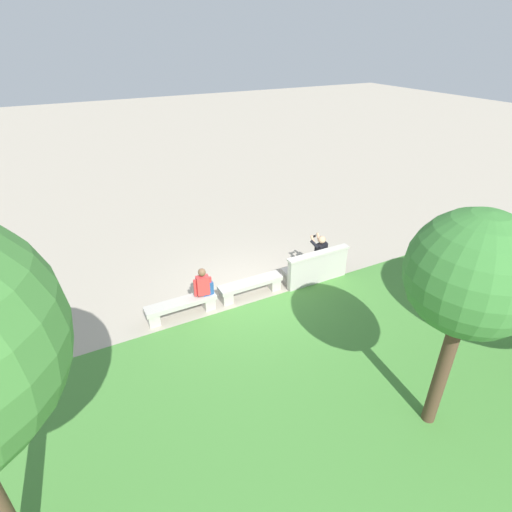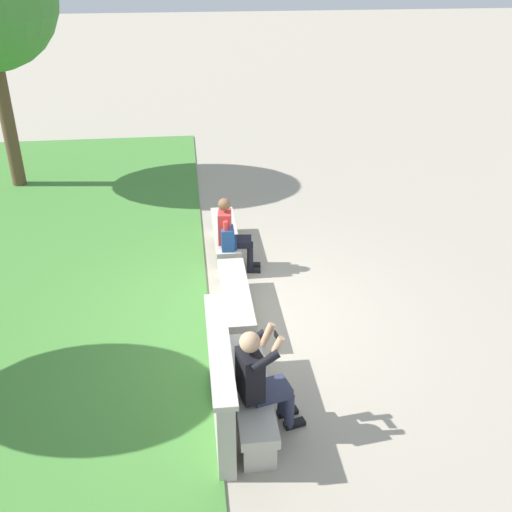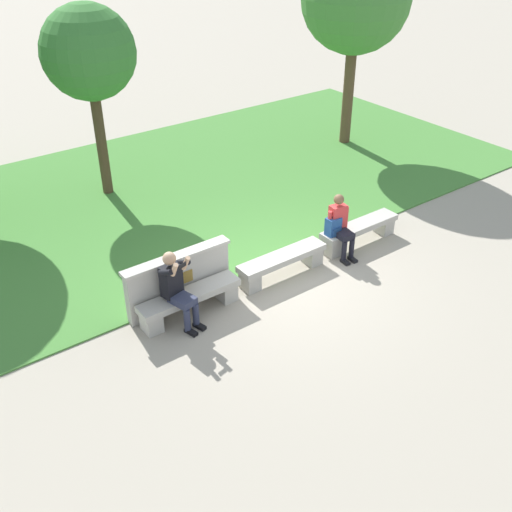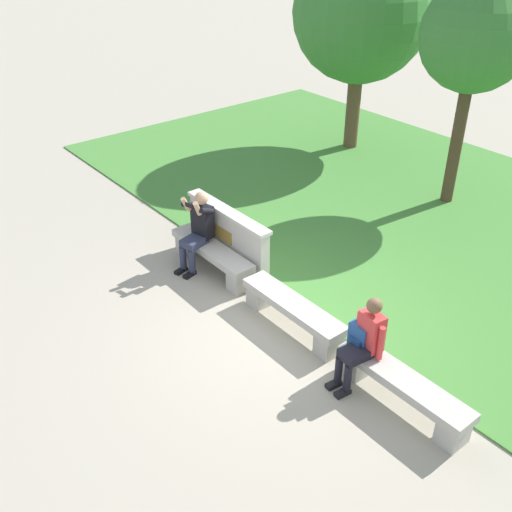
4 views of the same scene
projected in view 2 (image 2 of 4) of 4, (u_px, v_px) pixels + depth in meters
ground_plane at (236, 316)px, 8.66m from camera, size 80.00×80.00×0.00m
bench_main at (251, 392)px, 6.76m from camera, size 1.84×0.40×0.45m
bench_near at (235, 298)px, 8.52m from camera, size 1.84×0.40×0.45m
bench_mid at (225, 237)px, 10.27m from camera, size 1.84×0.40×0.45m
backrest_wall_with_plaque at (220, 379)px, 6.62m from camera, size 2.00×0.24×1.01m
person_photographer at (261, 376)px, 6.33m from camera, size 0.53×0.78×1.32m
person_distant at (232, 233)px, 9.55m from camera, size 0.48×0.70×1.26m
backpack at (228, 239)px, 9.47m from camera, size 0.28×0.24×0.43m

